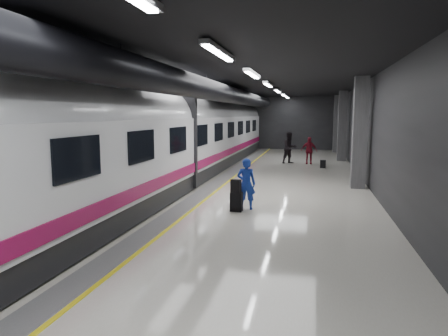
# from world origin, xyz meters

# --- Properties ---
(ground) EXTENTS (40.00, 40.00, 0.00)m
(ground) POSITION_xyz_m (0.00, 0.00, 0.00)
(ground) COLOR silver
(ground) RESTS_ON ground
(platform_hall) EXTENTS (10.02, 40.02, 4.51)m
(platform_hall) POSITION_xyz_m (-0.29, 0.96, 3.54)
(platform_hall) COLOR black
(platform_hall) RESTS_ON ground
(train) EXTENTS (3.05, 38.00, 4.05)m
(train) POSITION_xyz_m (-3.25, -0.00, 2.07)
(train) COLOR black
(train) RESTS_ON ground
(traveler_main) EXTENTS (0.60, 0.40, 1.63)m
(traveler_main) POSITION_xyz_m (0.68, -2.64, 0.82)
(traveler_main) COLOR #1C35D4
(traveler_main) RESTS_ON ground
(suitcase_main) EXTENTS (0.38, 0.25, 0.60)m
(suitcase_main) POSITION_xyz_m (0.44, -3.02, 0.30)
(suitcase_main) COLOR black
(suitcase_main) RESTS_ON ground
(shoulder_bag) EXTENTS (0.34, 0.25, 0.41)m
(shoulder_bag) POSITION_xyz_m (0.43, -3.06, 0.80)
(shoulder_bag) COLOR black
(shoulder_bag) RESTS_ON suitcase_main
(traveler_far_a) EXTENTS (1.19, 1.15, 1.94)m
(traveler_far_a) POSITION_xyz_m (1.35, 9.70, 0.97)
(traveler_far_a) COLOR black
(traveler_far_a) RESTS_ON ground
(traveler_far_b) EXTENTS (0.96, 0.41, 1.64)m
(traveler_far_b) POSITION_xyz_m (2.49, 9.77, 0.82)
(traveler_far_b) COLOR maroon
(traveler_far_b) RESTS_ON ground
(suitcase_far) EXTENTS (0.31, 0.20, 0.45)m
(suitcase_far) POSITION_xyz_m (3.30, 8.00, 0.22)
(suitcase_far) COLOR black
(suitcase_far) RESTS_ON ground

